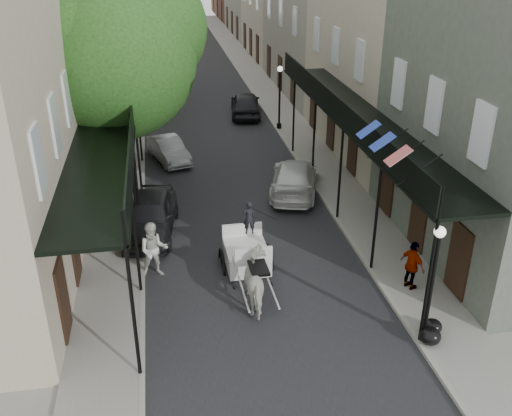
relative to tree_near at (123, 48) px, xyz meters
name	(u,v)px	position (x,y,z in m)	size (l,w,h in m)	color
ground	(271,316)	(4.20, -10.18, -6.49)	(140.00, 140.00, 0.00)	gray
road	(208,124)	(4.20, 9.82, -6.48)	(8.00, 90.00, 0.01)	black
sidewalk_left	(126,127)	(-0.80, 9.82, -6.43)	(2.20, 90.00, 0.12)	gray
sidewalk_right	(286,119)	(9.20, 9.82, -6.43)	(2.20, 90.00, 0.12)	gray
building_row_left	(71,17)	(-4.40, 19.82, -1.24)	(5.00, 80.00, 10.50)	#B0A38D
building_row_right	(305,12)	(12.80, 19.82, -1.24)	(5.00, 80.00, 10.50)	gray
gallery_left	(111,131)	(-0.59, -3.20, -2.44)	(2.20, 18.05, 4.88)	black
gallery_right	(355,118)	(8.99, -3.20, -2.44)	(2.20, 18.05, 4.88)	black
tree_near	(123,48)	(0.00, 0.00, 0.00)	(7.31, 6.80, 9.63)	#382619
tree_far	(131,18)	(-0.05, 14.00, -0.65)	(6.45, 6.00, 8.61)	#382619
lamppost_right_near	(432,283)	(8.30, -12.18, -4.44)	(0.32, 0.32, 3.71)	black
lamppost_left	(134,188)	(0.10, -4.18, -4.44)	(0.32, 0.32, 3.71)	black
lamppost_right_far	(280,97)	(8.30, 7.82, -4.44)	(0.32, 0.32, 3.71)	black
horse	(259,282)	(3.94, -9.48, -5.63)	(0.93, 2.04, 1.72)	beige
carriage	(244,234)	(3.89, -6.80, -5.37)	(1.83, 2.56, 2.88)	black
pedestrian_walking	(154,250)	(0.70, -7.18, -5.47)	(0.99, 0.77, 2.03)	beige
pedestrian_sidewalk_left	(107,134)	(-1.60, 5.92, -5.55)	(1.06, 0.61, 1.64)	gray
pedestrian_sidewalk_right	(412,266)	(9.01, -9.60, -5.51)	(1.01, 0.42, 1.72)	gray
car_left_near	(150,215)	(0.60, -4.01, -5.70)	(1.86, 4.62, 1.57)	black
car_left_mid	(169,150)	(1.60, 3.82, -5.88)	(1.29, 3.71, 1.22)	#9A9B9F
car_left_far	(160,71)	(1.60, 21.63, -5.71)	(2.58, 5.60, 1.56)	black
car_right_near	(294,178)	(7.06, -1.18, -5.78)	(1.99, 4.89, 1.42)	silver
car_right_far	(246,104)	(6.80, 11.14, -5.71)	(1.83, 4.55, 1.55)	black
trash_bags	(431,332)	(8.51, -12.20, -6.12)	(0.88, 1.03, 0.52)	black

